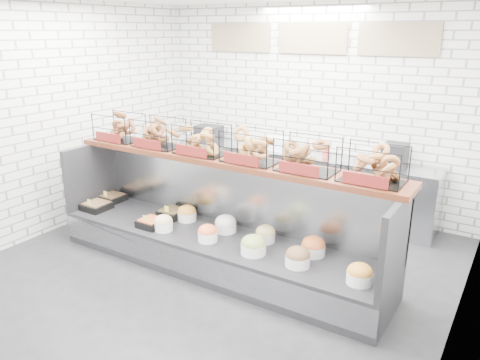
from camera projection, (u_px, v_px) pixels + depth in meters
The scene contains 5 objects.
ground at pixel (201, 278), 5.17m from camera, with size 5.50×5.50×0.00m, color black.
room_shell at pixel (229, 84), 5.03m from camera, with size 5.02×5.51×3.01m.
display_case at pixel (218, 240), 5.34m from camera, with size 4.00×0.90×1.20m.
bagel_shelf at pixel (225, 145), 5.17m from camera, with size 4.10×0.50×0.40m.
prep_counter at pixel (297, 180), 6.99m from camera, with size 4.00×0.60×1.20m.
Camera 1 is at (2.82, -3.65, 2.61)m, focal length 35.00 mm.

